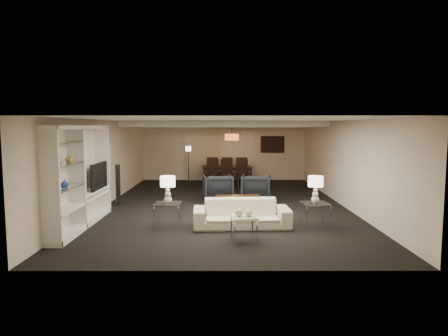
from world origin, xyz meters
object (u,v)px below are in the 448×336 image
side_table_left (168,215)px  marble_table (244,229)px  armchair_left (218,188)px  chair_fr (241,169)px  coffee_table (239,204)px  television (94,176)px  table_lamp_left (168,190)px  sofa (242,213)px  dining_table (227,175)px  floor_lamp (188,165)px  table_lamp_right (315,190)px  floor_speaker (118,185)px  chair_nr (243,173)px  vase_blue (64,184)px  chair_fm (227,169)px  side_table_right (315,215)px  chair_fl (213,169)px  chair_nl (212,173)px  vase_amber (69,159)px  pendant_light (232,137)px  armchair_right (256,188)px  chair_nm (227,173)px

side_table_left → marble_table: (1.70, -1.10, -0.03)m
armchair_left → marble_table: size_ratio=1.79×
chair_fr → coffee_table: bearing=85.7°
armchair_left → television: television is taller
television → table_lamp_left: bearing=-115.1°
television → sofa: bearing=-104.2°
television → armchair_left: bearing=-52.5°
dining_table → floor_lamp: size_ratio=1.33×
table_lamp_right → floor_speaker: floor_speaker is taller
chair_nr → table_lamp_right: bearing=-82.9°
vase_blue → chair_fm: bearing=68.0°
side_table_right → chair_fl: (-2.57, 7.61, 0.24)m
marble_table → vase_blue: bearing=176.8°
vase_blue → sofa: bearing=13.5°
side_table_right → vase_blue: vase_blue is taller
coffee_table → side_table_right: bearing=-43.3°
coffee_table → side_table_right: size_ratio=2.00×
armchair_left → chair_fr: size_ratio=0.86×
chair_nl → chair_fl: (0.00, 1.30, 0.00)m
vase_amber → table_lamp_left: bearing=16.3°
side_table_right → chair_fl: size_ratio=0.58×
table_lamp_left → floor_lamp: 7.35m
table_lamp_left → chair_nl: (0.83, 6.31, -0.36)m
sofa → television: bearing=162.8°
chair_nr → chair_fm: same height
floor_speaker → chair_fr: bearing=28.9°
side_table_left → television: size_ratio=0.52×
table_lamp_right → vase_amber: vase_amber is taller
table_lamp_right → chair_nl: 6.82m
pendant_light → television: pendant_light is taller
side_table_right → pendant_light: bearing=106.3°
sofa → armchair_right: (0.60, 3.30, 0.09)m
marble_table → vase_amber: size_ratio=2.92×
chair_nl → floor_lamp: bearing=140.6°
table_lamp_left → marble_table: (1.70, -1.10, -0.63)m
dining_table → chair_fl: 0.90m
table_lamp_right → chair_fr: 7.74m
chair_fm → chair_nr: bearing=113.6°
armchair_left → television: size_ratio=0.78×
coffee_table → table_lamp_left: bearing=-136.7°
coffee_table → chair_nl: (-0.87, 4.71, 0.31)m
chair_nm → chair_fm: same height
table_lamp_right → floor_speaker: bearing=152.7°
vase_blue → armchair_left: bearing=53.4°
chair_fm → floor_lamp: (-1.60, -0.27, 0.23)m
table_lamp_right → floor_lamp: 8.17m
floor_speaker → chair_fm: floor_speaker is taller
coffee_table → side_table_right: side_table_right is taller
pendant_light → armchair_right: pendant_light is taller
sofa → chair_nr: bearing=84.1°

